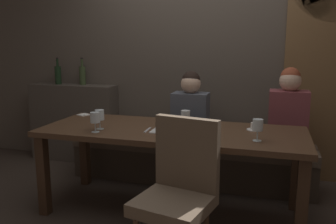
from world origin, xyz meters
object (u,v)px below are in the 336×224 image
(wine_glass_end_right, at_px, (258,126))
(espresso_cup, at_px, (254,127))
(dessert_plate, at_px, (164,130))
(wine_glass_near_left, at_px, (185,117))
(wine_bottle_pale_label, at_px, (82,75))
(wine_glass_far_right, at_px, (100,115))
(wine_glass_end_left, at_px, (95,118))
(wine_bottle_dark_red, at_px, (58,74))
(dining_table, at_px, (172,139))
(diner_bearded, at_px, (288,111))
(fork_on_table, at_px, (147,130))
(banquette_bench, at_px, (190,161))
(diner_redhead, at_px, (190,109))
(chair_near_side, at_px, (179,185))

(wine_glass_end_right, height_order, espresso_cup, wine_glass_end_right)
(dessert_plate, bearing_deg, wine_glass_near_left, 35.12)
(wine_bottle_pale_label, distance_m, wine_glass_far_right, 1.52)
(wine_glass_end_left, relative_size, dessert_plate, 0.86)
(wine_bottle_dark_red, relative_size, dessert_plate, 1.72)
(dining_table, relative_size, wine_bottle_pale_label, 6.75)
(diner_bearded, bearing_deg, espresso_cup, -117.11)
(dining_table, relative_size, wine_glass_end_left, 13.41)
(dining_table, relative_size, fork_on_table, 12.94)
(wine_glass_end_left, relative_size, fork_on_table, 0.96)
(wine_bottle_dark_red, height_order, dessert_plate, wine_bottle_dark_red)
(banquette_bench, xyz_separation_m, diner_redhead, (0.01, -0.02, 0.56))
(wine_glass_end_right, bearing_deg, wine_bottle_pale_label, 149.73)
(wine_glass_end_right, bearing_deg, diner_bearded, 74.55)
(fork_on_table, bearing_deg, diner_bearded, 32.45)
(banquette_bench, height_order, dessert_plate, dessert_plate)
(wine_glass_end_right, height_order, dessert_plate, wine_glass_end_right)
(diner_redhead, distance_m, wine_glass_end_right, 1.11)
(chair_near_side, bearing_deg, wine_bottle_dark_red, 138.75)
(wine_glass_far_right, height_order, fork_on_table, wine_glass_far_right)
(dining_table, distance_m, wine_glass_end_left, 0.66)
(banquette_bench, height_order, fork_on_table, fork_on_table)
(wine_glass_far_right, xyz_separation_m, espresso_cup, (1.24, 0.33, -0.09))
(wine_bottle_pale_label, xyz_separation_m, wine_glass_end_left, (0.86, -1.34, -0.21))
(chair_near_side, xyz_separation_m, wine_bottle_pale_label, (-1.68, 1.79, 0.51))
(dining_table, xyz_separation_m, wine_bottle_dark_red, (-1.74, 1.03, 0.42))
(wine_glass_near_left, distance_m, fork_on_table, 0.33)
(wine_glass_end_left, bearing_deg, fork_on_table, 24.51)
(wine_bottle_dark_red, height_order, wine_glass_end_left, wine_bottle_dark_red)
(espresso_cup, xyz_separation_m, fork_on_table, (-0.85, -0.25, -0.02))
(diner_bearded, height_order, espresso_cup, diner_bearded)
(diner_redhead, distance_m, wine_glass_near_left, 0.68)
(banquette_bench, height_order, wine_glass_near_left, wine_glass_near_left)
(diner_bearded, distance_m, wine_glass_end_right, 0.92)
(chair_near_side, bearing_deg, diner_redhead, 99.95)
(wine_bottle_pale_label, bearing_deg, fork_on_table, -43.03)
(dining_table, height_order, fork_on_table, fork_on_table)
(diner_redhead, relative_size, diner_bearded, 0.93)
(diner_redhead, xyz_separation_m, wine_glass_end_right, (0.70, -0.86, 0.06))
(banquette_bench, relative_size, wine_glass_end_left, 15.24)
(wine_bottle_pale_label, relative_size, fork_on_table, 1.92)
(wine_glass_near_left, height_order, espresso_cup, wine_glass_near_left)
(banquette_bench, xyz_separation_m, wine_glass_end_right, (0.71, -0.88, 0.62))
(banquette_bench, relative_size, wine_glass_end_right, 15.24)
(diner_bearded, bearing_deg, fork_on_table, -144.38)
(wine_bottle_pale_label, distance_m, wine_glass_end_left, 1.61)
(espresso_cup, distance_m, fork_on_table, 0.88)
(chair_near_side, bearing_deg, dessert_plate, 114.92)
(wine_glass_end_right, bearing_deg, fork_on_table, 174.84)
(wine_bottle_pale_label, relative_size, espresso_cup, 2.72)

